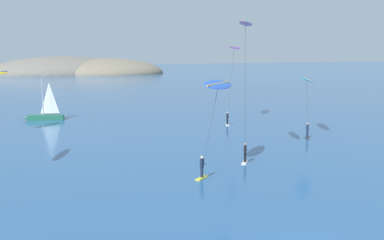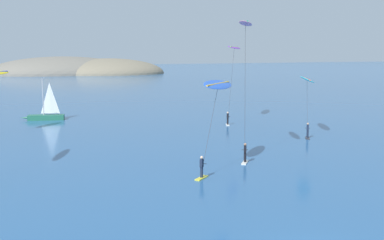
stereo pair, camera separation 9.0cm
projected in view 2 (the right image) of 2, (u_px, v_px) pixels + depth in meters
sailboat_near at (44, 115)px, 65.92m from camera, size 5.95×2.54×5.70m
kitesurfer_purple at (234, 53)px, 63.71m from camera, size 5.31×6.59×10.13m
kitesurfer_blue at (217, 90)px, 38.07m from camera, size 5.72×5.61×7.18m
kitesurfer_pink at (245, 37)px, 41.17m from camera, size 3.10×5.04×12.02m
kitesurfer_cyan at (307, 83)px, 53.26m from camera, size 4.18×5.77×6.67m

